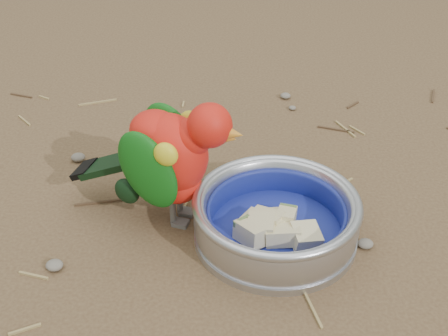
# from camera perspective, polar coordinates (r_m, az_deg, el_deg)

# --- Properties ---
(ground) EXTENTS (60.00, 60.00, 0.00)m
(ground) POSITION_cam_1_polar(r_m,az_deg,el_deg) (0.84, 1.21, -3.91)
(ground) COLOR brown
(food_bowl) EXTENTS (0.21, 0.21, 0.02)m
(food_bowl) POSITION_cam_1_polar(r_m,az_deg,el_deg) (0.80, 4.70, -5.97)
(food_bowl) COLOR #B2B2BA
(food_bowl) RESTS_ON ground
(bowl_wall) EXTENTS (0.21, 0.21, 0.04)m
(bowl_wall) POSITION_cam_1_polar(r_m,az_deg,el_deg) (0.78, 4.80, -4.28)
(bowl_wall) COLOR #B2B2BA
(bowl_wall) RESTS_ON food_bowl
(fruit_wedges) EXTENTS (0.12, 0.12, 0.03)m
(fruit_wedges) POSITION_cam_1_polar(r_m,az_deg,el_deg) (0.78, 4.78, -4.68)
(fruit_wedges) COLOR beige
(fruit_wedges) RESTS_ON food_bowl
(lory_parrot) EXTENTS (0.23, 0.16, 0.17)m
(lory_parrot) POSITION_cam_1_polar(r_m,az_deg,el_deg) (0.78, -4.86, 0.38)
(lory_parrot) COLOR red
(lory_parrot) RESTS_ON ground
(ground_debris) EXTENTS (0.90, 0.80, 0.01)m
(ground_debris) POSITION_cam_1_polar(r_m,az_deg,el_deg) (0.89, 3.42, -1.28)
(ground_debris) COLOR #99814F
(ground_debris) RESTS_ON ground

